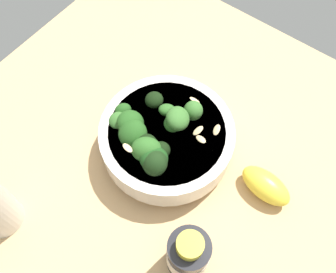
% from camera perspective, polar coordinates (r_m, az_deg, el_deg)
% --- Properties ---
extents(ground_plane, '(0.69, 0.69, 0.05)m').
position_cam_1_polar(ground_plane, '(0.67, -1.45, -1.90)').
color(ground_plane, tan).
extents(bowl_of_broccoli, '(0.21, 0.21, 0.11)m').
position_cam_1_polar(bowl_of_broccoli, '(0.60, -0.42, 0.01)').
color(bowl_of_broccoli, silver).
rests_on(bowl_of_broccoli, ground_plane).
extents(lemon_wedge, '(0.09, 0.05, 0.04)m').
position_cam_1_polar(lemon_wedge, '(0.61, 14.35, -7.11)').
color(lemon_wedge, yellow).
rests_on(lemon_wedge, ground_plane).
extents(bottle_short, '(0.06, 0.06, 0.12)m').
position_cam_1_polar(bottle_short, '(0.53, 2.98, -17.17)').
color(bottle_short, black).
rests_on(bottle_short, ground_plane).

